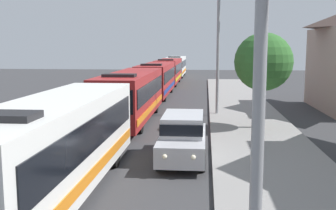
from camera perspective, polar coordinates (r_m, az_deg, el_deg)
bus_lead at (r=13.14m, az=-15.40°, el=-5.16°), size 2.58×11.48×3.21m
bus_second_in_line at (r=25.52m, az=-5.12°, el=1.49°), size 2.58×11.87×3.21m
bus_middle at (r=38.24m, az=-1.63°, el=3.76°), size 2.58×11.78×3.21m
bus_fourth_in_line at (r=50.61m, az=0.08°, el=4.85°), size 2.58×11.65×3.21m
bus_rear at (r=63.43m, az=1.14°, el=5.53°), size 2.58×11.23×3.21m
white_suv at (r=16.85m, az=2.12°, el=-4.23°), size 1.86×5.02×1.90m
streetlamp_near at (r=6.20m, az=13.02°, el=12.71°), size 6.28×0.28×8.14m
streetlamp_mid at (r=27.59m, az=7.05°, el=9.34°), size 5.17×0.28×8.41m
roadside_tree at (r=23.11m, az=13.24°, el=5.87°), size 3.21×3.21×5.28m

